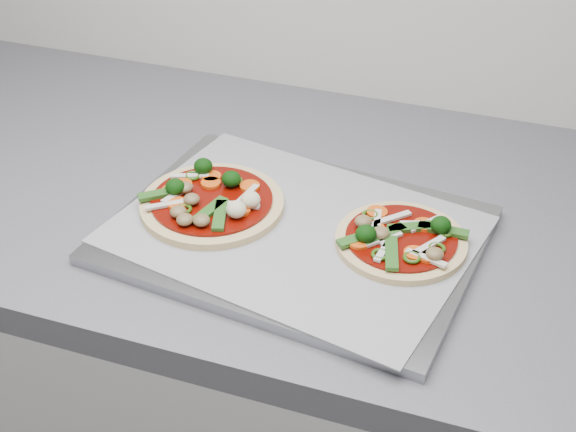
% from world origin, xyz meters
% --- Properties ---
extents(countertop, '(3.60, 0.60, 0.04)m').
position_xyz_m(countertop, '(0.00, 1.30, 0.88)').
color(countertop, slate).
rests_on(countertop, base_cabinet).
extents(baking_tray, '(0.45, 0.35, 0.01)m').
position_xyz_m(baking_tray, '(-0.31, 1.22, 0.91)').
color(baking_tray, gray).
rests_on(baking_tray, countertop).
extents(parchment, '(0.45, 0.36, 0.00)m').
position_xyz_m(parchment, '(-0.31, 1.22, 0.91)').
color(parchment, gray).
rests_on(parchment, baking_tray).
extents(pizza_left, '(0.19, 0.19, 0.03)m').
position_xyz_m(pizza_left, '(-0.42, 1.22, 0.93)').
color(pizza_left, tan).
rests_on(pizza_left, parchment).
extents(pizza_right, '(0.19, 0.19, 0.03)m').
position_xyz_m(pizza_right, '(-0.19, 1.23, 0.92)').
color(pizza_right, tan).
rests_on(pizza_right, parchment).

